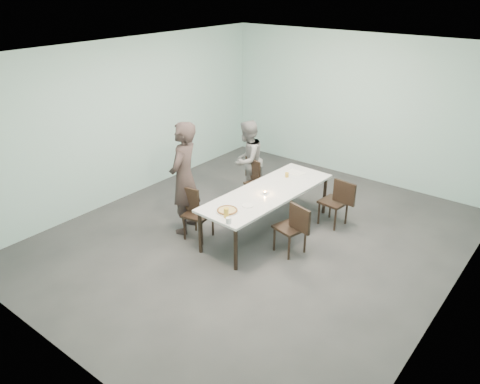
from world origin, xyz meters
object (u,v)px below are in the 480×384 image
Objects in this scene: beer_glass at (226,213)px; amber_tumbler at (287,175)px; side_plate at (248,205)px; chair_near_right at (294,226)px; chair_far_right at (338,199)px; diner_near at (184,178)px; tealight at (265,193)px; chair_far_left at (256,179)px; chair_near_left at (194,209)px; water_tumbler at (229,221)px; pizza at (227,210)px; table at (268,194)px; diner_far at (247,160)px.

amber_tumbler is at bearing 94.14° from beer_glass.
side_plate is at bearing 88.47° from beer_glass.
chair_near_right is 1.00× the size of chair_far_right.
diner_near is 1.35m from tealight.
side_plate is (0.85, -1.38, 0.25)m from chair_far_left.
beer_glass is (0.84, -1.89, 0.32)m from chair_far_left.
chair_near_left is at bearing 33.86° from chair_near_right.
beer_glass is at bearing -88.39° from tealight.
chair_far_right reaches higher than water_tumbler.
amber_tumbler is at bearing 90.75° from pizza.
table is at bearing 105.28° from diner_near.
diner_near is at bearing 47.84° from chair_far_right.
beer_glass reaches higher than water_tumbler.
chair_far_right is (0.10, 1.25, 0.00)m from chair_near_right.
chair_near_right is 0.45× the size of diner_near.
chair_far_left is at bearing 12.30° from chair_far_right.
tealight is (-0.03, 1.02, -0.05)m from beer_glass.
tealight is at bearing 58.16° from chair_far_right.
diner_near is 1.84m from amber_tumbler.
diner_far is (-1.09, 0.87, 0.08)m from table.
beer_glass reaches higher than side_plate.
pizza is 3.78× the size of water_tumbler.
amber_tumbler is at bearing 73.45° from diner_far.
water_tumbler is (1.04, -0.36, 0.29)m from chair_near_left.
chair_far_left is 0.43m from diner_far.
side_plate is at bearing -84.29° from table.
chair_far_left reaches higher than water_tumbler.
diner_near reaches higher than amber_tumbler.
side_plate is (0.91, 0.26, 0.25)m from chair_near_left.
chair_far_left is 9.67× the size of water_tumbler.
chair_near_right is 5.80× the size of beer_glass.
chair_far_left is 1.00× the size of chair_far_right.
tealight is (1.11, -0.98, -0.01)m from diner_far.
chair_far_left is 1.89m from pizza.
pizza is 0.87m from tealight.
table is 0.71m from amber_tumbler.
table is at bearing -27.63° from chair_far_left.
beer_glass is (0.05, -1.13, 0.13)m from table.
tealight is (-0.71, 0.22, 0.27)m from chair_near_right.
diner_near is (-1.96, -1.72, 0.46)m from chair_far_right.
diner_near is at bearing 164.36° from beer_glass.
chair_far_right is (1.69, 1.80, 0.00)m from chair_near_left.
water_tumbler is at bearing 50.96° from diner_near.
diner_near is at bearing -171.76° from side_plate.
amber_tumbler is at bearing 125.06° from diner_near.
beer_glass is at bearing 54.10° from diner_near.
table is 29.37× the size of water_tumbler.
pizza is (1.03, -1.85, -0.01)m from diner_far.
chair_near_left and chair_far_right have the same top height.
chair_far_right is at bearing 51.47° from tealight.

